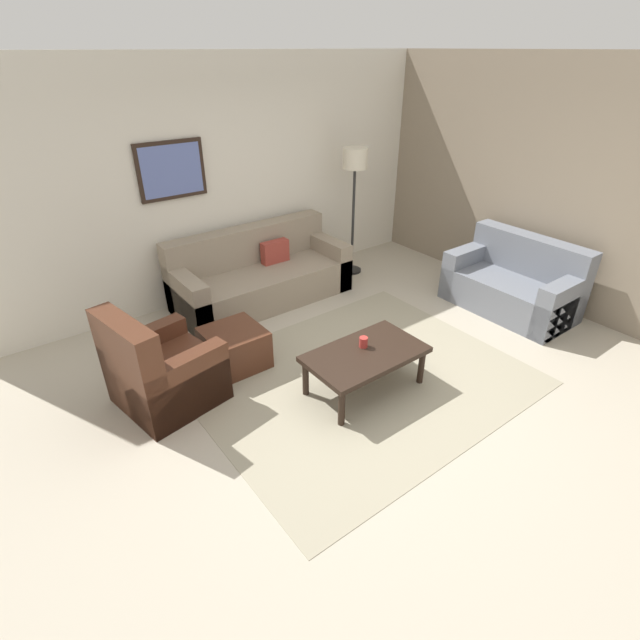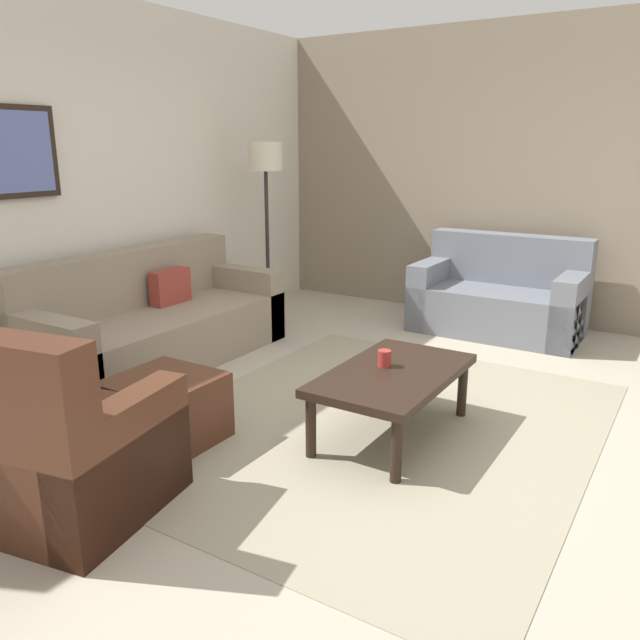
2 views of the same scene
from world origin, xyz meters
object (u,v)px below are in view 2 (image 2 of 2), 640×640
object	(u,v)px
couch_main	(149,325)
coffee_table	(393,379)
couch_loveseat	(500,299)
ottoman	(166,410)
framed_artwork	(6,152)
cup	(384,358)
lamp_standing	(266,175)
armchair_leather	(58,456)

from	to	relation	value
couch_main	coffee_table	world-z (taller)	couch_main
couch_loveseat	coffee_table	xyz separation A→B (m)	(-2.54, -0.11, 0.06)
couch_main	ottoman	distance (m)	1.51
coffee_table	framed_artwork	distance (m)	3.00
coffee_table	framed_artwork	size ratio (longest dim) A/B	1.44
cup	lamp_standing	distance (m)	2.80
armchair_leather	couch_main	bearing A→B (deg)	36.10
couch_main	armchair_leather	world-z (taller)	armchair_leather
ottoman	cup	xyz separation A→B (m)	(0.82, -1.00, 0.26)
coffee_table	armchair_leather	bearing A→B (deg)	149.66
armchair_leather	cup	xyz separation A→B (m)	(1.63, -0.85, 0.15)
ottoman	framed_artwork	bearing A→B (deg)	82.53
couch_loveseat	framed_artwork	world-z (taller)	framed_artwork
coffee_table	cup	xyz separation A→B (m)	(0.04, 0.08, 0.10)
couch_main	cup	xyz separation A→B (m)	(-0.15, -2.16, 0.16)
couch_loveseat	ottoman	bearing A→B (deg)	163.80
armchair_leather	lamp_standing	bearing A→B (deg)	20.43
armchair_leather	ottoman	distance (m)	0.83
cup	lamp_standing	world-z (taller)	lamp_standing
cup	framed_artwork	xyz separation A→B (m)	(-0.61, 2.57, 1.18)
lamp_standing	armchair_leather	bearing A→B (deg)	-159.57
armchair_leather	lamp_standing	world-z (taller)	lamp_standing
couch_loveseat	ottoman	size ratio (longest dim) A/B	2.64
couch_loveseat	ottoman	distance (m)	3.46
couch_main	armchair_leather	size ratio (longest dim) A/B	2.31
armchair_leather	coffee_table	distance (m)	1.85
couch_main	framed_artwork	world-z (taller)	framed_artwork
couch_loveseat	coffee_table	distance (m)	2.55
ottoman	framed_artwork	size ratio (longest dim) A/B	0.73
couch_main	lamp_standing	xyz separation A→B (m)	(1.48, -0.09, 1.11)
ottoman	armchair_leather	bearing A→B (deg)	-169.79
couch_loveseat	lamp_standing	world-z (taller)	lamp_standing
armchair_leather	coffee_table	world-z (taller)	armchair_leather
couch_loveseat	armchair_leather	world-z (taller)	armchair_leather
couch_main	couch_loveseat	bearing A→B (deg)	-42.08
armchair_leather	coffee_table	bearing A→B (deg)	-30.34
couch_main	cup	bearing A→B (deg)	-94.04
couch_loveseat	framed_artwork	size ratio (longest dim) A/B	1.94
framed_artwork	cup	bearing A→B (deg)	-76.53
armchair_leather	ottoman	xyz separation A→B (m)	(0.81, 0.15, -0.11)
ottoman	couch_loveseat	bearing A→B (deg)	-16.20
armchair_leather	coffee_table	size ratio (longest dim) A/B	0.86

